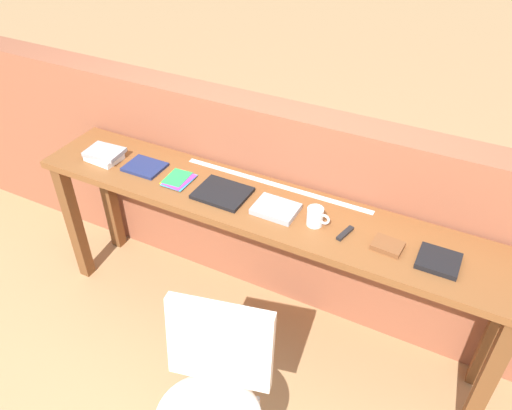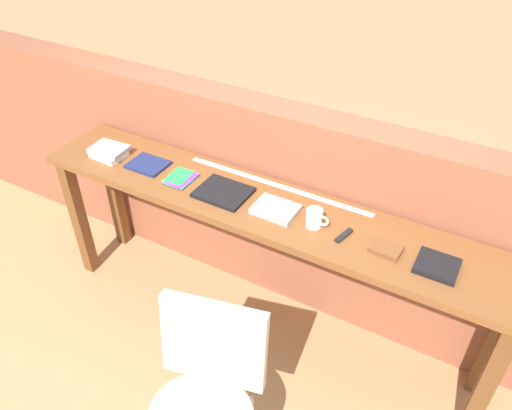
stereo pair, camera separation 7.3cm
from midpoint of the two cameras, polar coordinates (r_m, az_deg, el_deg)
ground_plane at (r=2.89m, az=-1.78°, el=-17.02°), size 40.00×40.00×0.00m
brick_wall_back at (r=2.84m, az=4.59°, el=-0.39°), size 6.00×0.20×1.23m
sideboard at (r=2.53m, az=1.38°, el=-2.29°), size 2.50×0.44×0.88m
chair_white_moulded at (r=2.16m, az=-4.78°, el=-20.46°), size 0.53×0.54×0.89m
book_stack_leftmost at (r=2.89m, az=-15.78°, el=5.87°), size 0.21×0.16×0.06m
magazine_cycling at (r=2.76m, az=-11.49°, el=4.54°), size 0.21×0.17×0.02m
pamphlet_pile_colourful at (r=2.63m, az=-7.82°, el=3.12°), size 0.15×0.18×0.01m
book_open_centre at (r=2.50m, az=-2.92°, el=1.45°), size 0.26×0.21×0.02m
book_grey_hardcover at (r=2.38m, az=3.14°, el=-0.51°), size 0.21×0.16×0.03m
mug at (r=2.29m, az=7.64°, el=-1.51°), size 0.11×0.08×0.09m
multitool_folded at (r=2.28m, az=10.92°, el=-3.45°), size 0.05×0.11×0.02m
leather_journal_brown at (r=2.25m, az=15.55°, el=-4.88°), size 0.14×0.11×0.02m
book_repair_rightmost at (r=2.23m, az=20.88°, el=-6.52°), size 0.17×0.16×0.02m
ruler_metal_back_edge at (r=2.56m, az=3.19°, el=2.28°), size 1.04×0.03×0.00m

